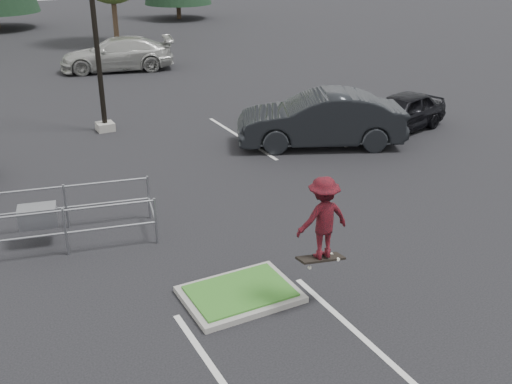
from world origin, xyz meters
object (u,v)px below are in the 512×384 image
light_pole (92,0)px  car_r_black (401,112)px  skateboarder (323,219)px  car_far_silver (118,54)px  cart_corral (44,215)px  car_r_charc (321,119)px

light_pole → car_r_black: light_pole is taller
skateboarder → car_far_silver: skateboarder is taller
cart_corral → car_far_silver: bearing=81.1°
cart_corral → car_r_black: car_r_black is taller
light_pole → car_r_charc: size_ratio=1.83×
cart_corral → car_r_black: bearing=24.6°
cart_corral → car_r_charc: size_ratio=0.76×
skateboarder → car_far_silver: 23.18m
car_far_silver → car_r_charc: bearing=23.0°
cart_corral → car_r_charc: 9.88m
cart_corral → skateboarder: skateboarder is taller
car_r_charc → car_far_silver: bearing=-146.1°
car_r_charc → car_r_black: bearing=114.1°
skateboarder → car_r_black: bearing=-135.7°
skateboarder → car_r_charc: size_ratio=0.32×
light_pole → skateboarder: 13.29m
cart_corral → car_far_silver: 19.17m
cart_corral → car_r_charc: bearing=29.1°
cart_corral → car_r_charc: car_r_charc is taller
light_pole → car_r_black: bearing=-27.8°
car_r_charc → car_r_black: 3.51m
light_pole → car_far_silver: light_pole is taller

